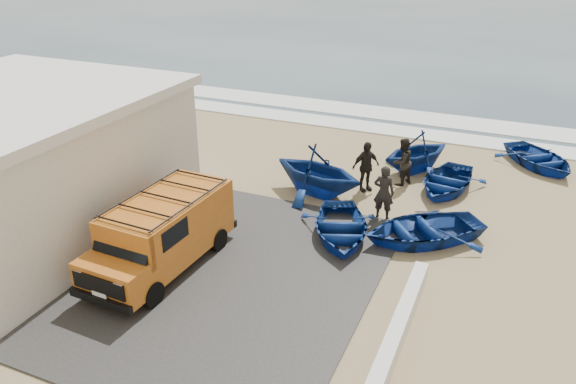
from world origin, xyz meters
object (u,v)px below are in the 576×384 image
(boat_far_right, at_px, (539,158))
(fisherman_middle, at_px, (402,162))
(van, at_px, (163,231))
(boat_mid_right, at_px, (446,181))
(boat_near_left, at_px, (340,227))
(fisherman_front, at_px, (384,193))
(boat_mid_left, at_px, (317,170))
(boat_near_right, at_px, (423,229))
(boat_far_left, at_px, (416,152))
(fisherman_back, at_px, (366,166))
(parapet, at_px, (395,338))
(building, at_px, (8,163))

(boat_far_right, bearing_deg, fisherman_middle, -178.98)
(van, xyz_separation_m, boat_mid_right, (6.48, 8.36, -0.77))
(van, bearing_deg, fisherman_middle, 62.33)
(boat_near_left, height_order, boat_far_right, boat_far_right)
(boat_far_right, bearing_deg, boat_near_left, -160.94)
(fisherman_front, bearing_deg, boat_mid_left, -19.91)
(boat_near_right, distance_m, boat_mid_right, 4.03)
(boat_far_left, bearing_deg, boat_near_right, -40.97)
(boat_near_right, distance_m, fisherman_back, 3.94)
(fisherman_middle, bearing_deg, parapet, 41.66)
(boat_near_right, bearing_deg, boat_far_right, 119.11)
(building, distance_m, boat_far_right, 19.44)
(parapet, bearing_deg, building, 175.42)
(boat_far_right, relative_size, fisherman_front, 1.89)
(fisherman_middle, bearing_deg, boat_far_right, 158.72)
(van, height_order, boat_far_right, van)
(boat_mid_left, distance_m, boat_far_left, 4.50)
(parapet, relative_size, boat_near_left, 1.73)
(boat_mid_right, xyz_separation_m, fisherman_back, (-2.74, -1.17, 0.58))
(boat_mid_left, distance_m, fisherman_back, 1.80)
(building, relative_size, fisherman_front, 5.02)
(boat_mid_left, height_order, fisherman_front, fisherman_front)
(building, height_order, boat_mid_right, building)
(boat_far_left, height_order, fisherman_front, fisherman_front)
(fisherman_front, bearing_deg, van, 45.82)
(boat_mid_left, distance_m, fisherman_front, 2.79)
(building, relative_size, boat_near_right, 2.47)
(boat_near_left, xyz_separation_m, fisherman_front, (0.86, 1.79, 0.58))
(parapet, relative_size, fisherman_back, 3.21)
(boat_mid_left, distance_m, fisherman_middle, 3.30)
(boat_far_left, xyz_separation_m, boat_far_right, (4.48, 2.42, -0.46))
(boat_far_left, height_order, fisherman_middle, fisherman_middle)
(boat_near_right, xyz_separation_m, boat_mid_right, (0.07, 4.03, -0.04))
(boat_mid_left, height_order, boat_far_left, boat_mid_left)
(boat_near_right, bearing_deg, building, -109.88)
(van, bearing_deg, building, -178.94)
(boat_mid_left, bearing_deg, parapet, -132.16)
(boat_near_left, bearing_deg, parapet, -78.66)
(boat_near_left, height_order, boat_mid_left, boat_mid_left)
(van, relative_size, fisherman_back, 2.65)
(boat_near_left, relative_size, boat_far_right, 0.98)
(van, bearing_deg, boat_near_right, 36.78)
(parapet, xyz_separation_m, boat_near_right, (-0.40, 5.16, 0.12))
(boat_near_right, relative_size, boat_far_right, 1.07)
(boat_near_right, distance_m, boat_far_left, 5.54)
(building, relative_size, boat_near_left, 2.71)
(boat_mid_right, bearing_deg, boat_mid_left, -144.39)
(building, xyz_separation_m, van, (5.69, -0.17, -1.04))
(boat_far_left, relative_size, fisherman_front, 1.68)
(building, xyz_separation_m, boat_far_right, (15.24, 11.93, -1.80))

